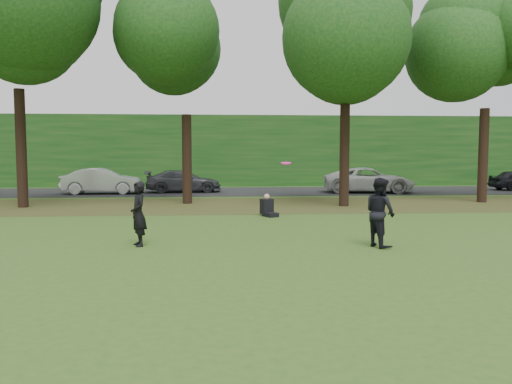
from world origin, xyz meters
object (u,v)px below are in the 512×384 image
(player_right, at_px, (380,212))
(player_left, at_px, (138,214))
(seated_person, at_px, (268,208))
(frisbee, at_px, (286,163))

(player_right, bearing_deg, player_left, 66.18)
(player_right, height_order, seated_person, player_right)
(player_left, xyz_separation_m, seated_person, (3.84, 5.72, -0.50))
(seated_person, bearing_deg, frisbee, -115.54)
(player_left, distance_m, frisbee, 3.96)
(frisbee, distance_m, seated_person, 6.00)
(player_left, xyz_separation_m, player_right, (6.06, -0.52, 0.06))
(player_right, relative_size, frisbee, 4.67)
(frisbee, height_order, seated_person, frisbee)
(player_right, distance_m, seated_person, 6.65)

